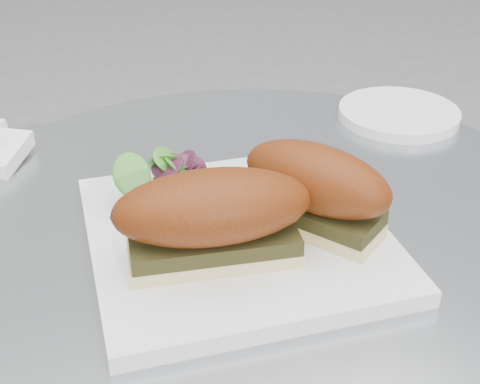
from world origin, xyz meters
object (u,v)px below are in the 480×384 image
object	(u,v)px
sandwich_left	(213,216)
saucer	(399,114)
sandwich_right	(316,187)
plate	(237,236)

from	to	relation	value
sandwich_left	saucer	bearing A→B (deg)	43.50
saucer	sandwich_right	bearing A→B (deg)	-137.08
sandwich_left	sandwich_right	distance (m)	0.10
plate	sandwich_left	size ratio (longest dim) A/B	1.50
sandwich_left	sandwich_right	size ratio (longest dim) A/B	1.14
plate	saucer	xyz separation A→B (m)	(0.29, 0.18, -0.00)
sandwich_right	saucer	bearing A→B (deg)	99.01
sandwich_left	sandwich_right	world-z (taller)	same
sandwich_right	saucer	distance (m)	0.31
plate	saucer	bearing A→B (deg)	32.72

